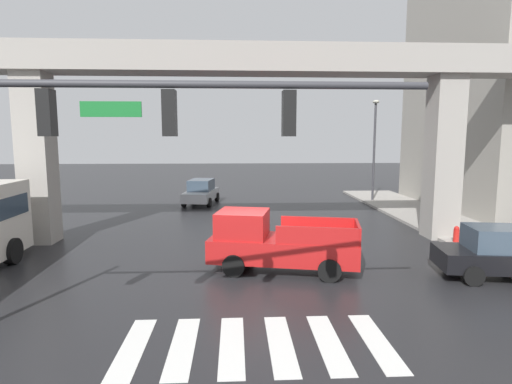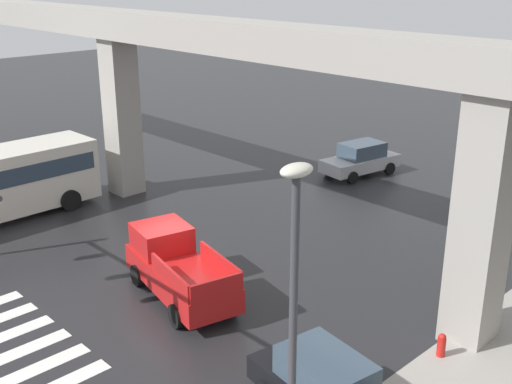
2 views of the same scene
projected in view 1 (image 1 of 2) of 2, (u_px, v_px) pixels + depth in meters
ground_plane at (248, 267)px, 14.91m from camera, size 120.00×120.00×0.00m
crosswalk_stripes at (256, 344)px, 9.36m from camera, size 6.05×2.80×0.01m
elevated_overpass at (245, 77)px, 18.05m from camera, size 55.14×1.87×8.58m
sidewalk_east at (501, 247)px, 17.42m from camera, size 4.00×36.00×0.15m
pickup_truck at (275, 243)px, 14.49m from camera, size 5.39×2.93×2.08m
sedan_black at (505, 253)px, 13.70m from camera, size 4.51×2.43×1.72m
sedan_silver at (201, 192)px, 29.04m from camera, size 2.45×4.52×1.72m
traffic_signal_mast at (40, 135)px, 7.54m from camera, size 10.89×0.32×6.20m
street_lamp_mid_block at (442, 139)px, 19.87m from camera, size 0.44×0.70×7.24m
street_lamp_far_north at (375, 139)px, 29.49m from camera, size 0.44×0.70×7.24m
fire_hydrant at (456, 236)px, 17.91m from camera, size 0.24×0.24×0.85m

